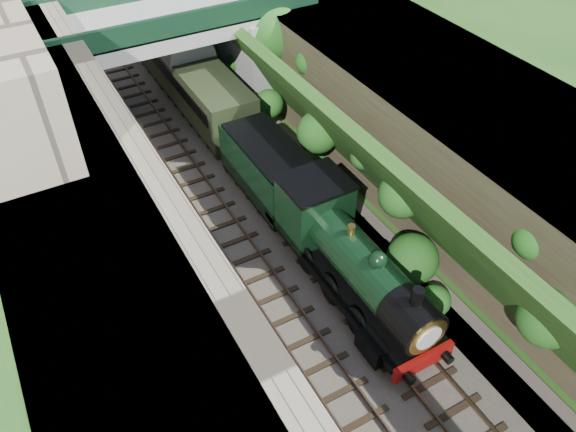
{
  "coord_description": "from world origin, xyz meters",
  "views": [
    {
      "loc": [
        -8.96,
        -6.67,
        18.86
      ],
      "look_at": [
        0.0,
        9.41,
        2.34
      ],
      "focal_mm": 35.0,
      "sensor_mm": 36.0,
      "label": 1
    }
  ],
  "objects": [
    {
      "name": "locomotive",
      "position": [
        1.2,
        6.19,
        1.89
      ],
      "size": [
        3.1,
        10.23,
        3.83
      ],
      "color": "black",
      "rests_on": "trackbed"
    },
    {
      "name": "retaining_wall",
      "position": [
        -5.5,
        20.0,
        3.5
      ],
      "size": [
        1.0,
        90.0,
        7.0
      ],
      "primitive_type": "cube",
      "color": "#756B56",
      "rests_on": "ground"
    },
    {
      "name": "tender",
      "position": [
        1.2,
        13.55,
        1.62
      ],
      "size": [
        2.7,
        6.0,
        3.05
      ],
      "color": "black",
      "rests_on": "trackbed"
    },
    {
      "name": "embankment_slope",
      "position": [
        4.86,
        19.63,
        2.54
      ],
      "size": [
        4.21,
        90.0,
        6.36
      ],
      "color": "#1E4714",
      "rests_on": "ground"
    },
    {
      "name": "ground",
      "position": [
        0.0,
        0.0,
        0.0
      ],
      "size": [
        160.0,
        160.0,
        0.0
      ],
      "primitive_type": "plane",
      "color": "#1E4714",
      "rests_on": "ground"
    },
    {
      "name": "track_left",
      "position": [
        -2.0,
        20.0,
        0.25
      ],
      "size": [
        2.5,
        90.0,
        0.2
      ],
      "color": "black",
      "rests_on": "trackbed"
    },
    {
      "name": "street_plateau_right",
      "position": [
        9.5,
        20.0,
        3.12
      ],
      "size": [
        8.0,
        90.0,
        6.25
      ],
      "primitive_type": "cube",
      "color": "#262628",
      "rests_on": "ground"
    },
    {
      "name": "track_right",
      "position": [
        1.2,
        20.0,
        0.25
      ],
      "size": [
        2.5,
        90.0,
        0.2
      ],
      "color": "black",
      "rests_on": "trackbed"
    },
    {
      "name": "tree",
      "position": [
        5.91,
        21.75,
        4.65
      ],
      "size": [
        3.6,
        3.8,
        6.6
      ],
      "color": "black",
      "rests_on": "ground"
    },
    {
      "name": "trackbed",
      "position": [
        0.0,
        20.0,
        0.1
      ],
      "size": [
        10.0,
        90.0,
        0.2
      ],
      "primitive_type": "cube",
      "color": "#473F38",
      "rests_on": "ground"
    },
    {
      "name": "coach_front",
      "position": [
        1.2,
        26.15,
        2.05
      ],
      "size": [
        2.9,
        18.0,
        3.7
      ],
      "color": "black",
      "rests_on": "trackbed"
    },
    {
      "name": "road_bridge",
      "position": [
        0.94,
        24.0,
        4.08
      ],
      "size": [
        16.0,
        6.4,
        7.25
      ],
      "color": "gray",
      "rests_on": "ground"
    },
    {
      "name": "street_plateau_left",
      "position": [
        -9.0,
        20.0,
        3.5
      ],
      "size": [
        6.0,
        90.0,
        7.0
      ],
      "primitive_type": "cube",
      "color": "#262628",
      "rests_on": "ground"
    }
  ]
}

